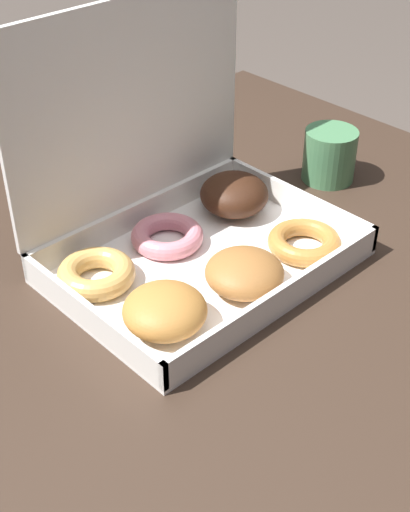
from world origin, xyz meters
TOP-DOWN VIEW (x-y plane):
  - dining_table at (0.00, 0.00)m, footprint 1.11×0.92m
  - donut_box at (-0.01, 0.02)m, footprint 0.40×0.29m
  - coffee_mug at (0.31, 0.03)m, footprint 0.09×0.09m

SIDE VIEW (x-z plane):
  - dining_table at x=0.00m, z-range 0.26..0.96m
  - coffee_mug at x=0.31m, z-range 0.70..0.79m
  - donut_box at x=-0.01m, z-range 0.59..0.93m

